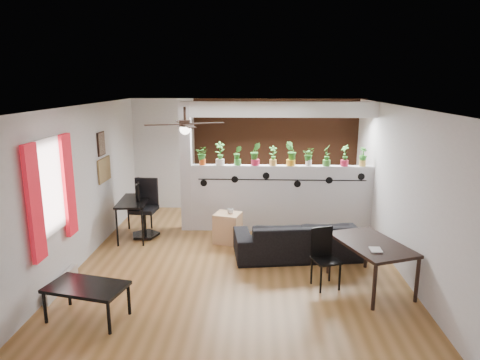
{
  "coord_description": "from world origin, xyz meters",
  "views": [
    {
      "loc": [
        0.32,
        -6.84,
        2.98
      ],
      "look_at": [
        0.01,
        0.6,
        1.26
      ],
      "focal_mm": 32.0,
      "sensor_mm": 36.0,
      "label": 1
    }
  ],
  "objects_px": {
    "cube_shelf": "(228,228)",
    "potted_plant_4": "(273,155)",
    "potted_plant_0": "(202,155)",
    "cup": "(230,211)",
    "potted_plant_1": "(220,153)",
    "coffee_table": "(86,289)",
    "potted_plant_6": "(309,156)",
    "potted_plant_7": "(327,155)",
    "potted_plant_2": "(238,155)",
    "sofa": "(299,239)",
    "potted_plant_9": "(363,156)",
    "potted_plant_5": "(291,153)",
    "potted_plant_3": "(255,153)",
    "computer_desk": "(134,204)",
    "folding_chair": "(324,252)",
    "ceiling_fan": "(185,126)",
    "dining_table": "(371,247)",
    "office_chair": "(145,212)",
    "potted_plant_8": "(345,155)"
  },
  "relations": [
    {
      "from": "ceiling_fan",
      "to": "computer_desk",
      "type": "relative_size",
      "value": 1.11
    },
    {
      "from": "dining_table",
      "to": "folding_chair",
      "type": "height_order",
      "value": "folding_chair"
    },
    {
      "from": "potted_plant_7",
      "to": "cup",
      "type": "height_order",
      "value": "potted_plant_7"
    },
    {
      "from": "potted_plant_4",
      "to": "sofa",
      "type": "height_order",
      "value": "potted_plant_4"
    },
    {
      "from": "potted_plant_0",
      "to": "potted_plant_6",
      "type": "height_order",
      "value": "potted_plant_0"
    },
    {
      "from": "potted_plant_1",
      "to": "potted_plant_7",
      "type": "height_order",
      "value": "potted_plant_1"
    },
    {
      "from": "potted_plant_9",
      "to": "potted_plant_5",
      "type": "bearing_deg",
      "value": 180.0
    },
    {
      "from": "potted_plant_2",
      "to": "folding_chair",
      "type": "height_order",
      "value": "potted_plant_2"
    },
    {
      "from": "potted_plant_0",
      "to": "cube_shelf",
      "type": "height_order",
      "value": "potted_plant_0"
    },
    {
      "from": "potted_plant_1",
      "to": "coffee_table",
      "type": "height_order",
      "value": "potted_plant_1"
    },
    {
      "from": "potted_plant_0",
      "to": "potted_plant_6",
      "type": "xyz_separation_m",
      "value": [
        2.11,
        0.0,
        -0.01
      ]
    },
    {
      "from": "potted_plant_6",
      "to": "potted_plant_9",
      "type": "xyz_separation_m",
      "value": [
        1.05,
        0.0,
        0.0
      ]
    },
    {
      "from": "potted_plant_5",
      "to": "cube_shelf",
      "type": "distance_m",
      "value": 1.92
    },
    {
      "from": "cup",
      "to": "computer_desk",
      "type": "bearing_deg",
      "value": 173.92
    },
    {
      "from": "potted_plant_0",
      "to": "cup",
      "type": "xyz_separation_m",
      "value": [
        0.6,
        -0.71,
        -0.94
      ]
    },
    {
      "from": "cube_shelf",
      "to": "coffee_table",
      "type": "xyz_separation_m",
      "value": [
        -1.6,
        -2.75,
        0.13
      ]
    },
    {
      "from": "cube_shelf",
      "to": "folding_chair",
      "type": "xyz_separation_m",
      "value": [
        1.54,
        -1.68,
        0.24
      ]
    },
    {
      "from": "potted_plant_2",
      "to": "sofa",
      "type": "bearing_deg",
      "value": -49.8
    },
    {
      "from": "potted_plant_3",
      "to": "coffee_table",
      "type": "bearing_deg",
      "value": -121.3
    },
    {
      "from": "potted_plant_2",
      "to": "computer_desk",
      "type": "relative_size",
      "value": 0.36
    },
    {
      "from": "cup",
      "to": "folding_chair",
      "type": "xyz_separation_m",
      "value": [
        1.49,
        -1.68,
        -0.09
      ]
    },
    {
      "from": "potted_plant_9",
      "to": "cube_shelf",
      "type": "xyz_separation_m",
      "value": [
        -2.61,
        -0.71,
        -1.27
      ]
    },
    {
      "from": "potted_plant_2",
      "to": "cube_shelf",
      "type": "height_order",
      "value": "potted_plant_2"
    },
    {
      "from": "potted_plant_6",
      "to": "potted_plant_7",
      "type": "xyz_separation_m",
      "value": [
        0.35,
        0.0,
        0.03
      ]
    },
    {
      "from": "cube_shelf",
      "to": "computer_desk",
      "type": "bearing_deg",
      "value": -170.84
    },
    {
      "from": "potted_plant_8",
      "to": "potted_plant_1",
      "type": "bearing_deg",
      "value": 180.0
    },
    {
      "from": "potted_plant_3",
      "to": "potted_plant_4",
      "type": "relative_size",
      "value": 1.16
    },
    {
      "from": "ceiling_fan",
      "to": "dining_table",
      "type": "distance_m",
      "value": 3.32
    },
    {
      "from": "potted_plant_2",
      "to": "potted_plant_5",
      "type": "height_order",
      "value": "potted_plant_5"
    },
    {
      "from": "potted_plant_2",
      "to": "coffee_table",
      "type": "relative_size",
      "value": 0.36
    },
    {
      "from": "folding_chair",
      "to": "potted_plant_1",
      "type": "bearing_deg",
      "value": 125.97
    },
    {
      "from": "potted_plant_8",
      "to": "dining_table",
      "type": "distance_m",
      "value": 2.61
    },
    {
      "from": "potted_plant_0",
      "to": "cup",
      "type": "bearing_deg",
      "value": -49.93
    },
    {
      "from": "potted_plant_1",
      "to": "potted_plant_3",
      "type": "distance_m",
      "value": 0.7
    },
    {
      "from": "potted_plant_6",
      "to": "potted_plant_2",
      "type": "bearing_deg",
      "value": 180.0
    },
    {
      "from": "potted_plant_6",
      "to": "potted_plant_0",
      "type": "bearing_deg",
      "value": 180.0
    },
    {
      "from": "potted_plant_5",
      "to": "computer_desk",
      "type": "xyz_separation_m",
      "value": [
        -3.03,
        -0.51,
        -0.92
      ]
    },
    {
      "from": "potted_plant_6",
      "to": "potted_plant_7",
      "type": "bearing_deg",
      "value": 0.0
    },
    {
      "from": "potted_plant_1",
      "to": "cup",
      "type": "bearing_deg",
      "value": -70.85
    },
    {
      "from": "office_chair",
      "to": "dining_table",
      "type": "bearing_deg",
      "value": -27.29
    },
    {
      "from": "potted_plant_5",
      "to": "sofa",
      "type": "height_order",
      "value": "potted_plant_5"
    },
    {
      "from": "potted_plant_7",
      "to": "potted_plant_8",
      "type": "height_order",
      "value": "same"
    },
    {
      "from": "folding_chair",
      "to": "coffee_table",
      "type": "height_order",
      "value": "folding_chair"
    },
    {
      "from": "cube_shelf",
      "to": "office_chair",
      "type": "relative_size",
      "value": 0.51
    },
    {
      "from": "potted_plant_3",
      "to": "sofa",
      "type": "height_order",
      "value": "potted_plant_3"
    },
    {
      "from": "potted_plant_0",
      "to": "potted_plant_2",
      "type": "distance_m",
      "value": 0.7
    },
    {
      "from": "ceiling_fan",
      "to": "potted_plant_0",
      "type": "xyz_separation_m",
      "value": [
        0.02,
        1.8,
        -0.76
      ]
    },
    {
      "from": "potted_plant_7",
      "to": "cube_shelf",
      "type": "relative_size",
      "value": 0.74
    },
    {
      "from": "potted_plant_7",
      "to": "ceiling_fan",
      "type": "bearing_deg",
      "value": -144.0
    },
    {
      "from": "cube_shelf",
      "to": "potted_plant_4",
      "type": "bearing_deg",
      "value": 55.1
    }
  ]
}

